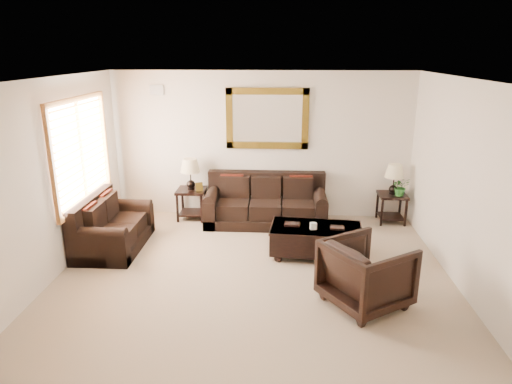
# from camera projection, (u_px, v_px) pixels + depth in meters

# --- Properties ---
(room) EXTENTS (5.51, 5.01, 2.71)m
(room) POSITION_uv_depth(u_px,v_px,m) (253.00, 183.00, 6.06)
(room) COLOR gray
(room) RESTS_ON ground
(window) EXTENTS (0.07, 1.96, 1.66)m
(window) POSITION_uv_depth(u_px,v_px,m) (82.00, 151.00, 7.00)
(window) COLOR white
(window) RESTS_ON room
(mirror) EXTENTS (1.50, 0.06, 1.10)m
(mirror) POSITION_uv_depth(u_px,v_px,m) (267.00, 119.00, 8.26)
(mirror) COLOR #45310D
(mirror) RESTS_ON room
(air_vent) EXTENTS (0.25, 0.02, 0.18)m
(air_vent) POSITION_uv_depth(u_px,v_px,m) (157.00, 90.00, 8.23)
(air_vent) COLOR #999999
(air_vent) RESTS_ON room
(sofa) EXTENTS (2.17, 0.94, 0.89)m
(sofa) POSITION_uv_depth(u_px,v_px,m) (266.00, 206.00, 8.33)
(sofa) COLOR black
(sofa) RESTS_ON room
(loveseat) EXTENTS (0.89, 1.51, 0.85)m
(loveseat) POSITION_uv_depth(u_px,v_px,m) (110.00, 229.00, 7.26)
(loveseat) COLOR black
(loveseat) RESTS_ON room
(end_table_left) EXTENTS (0.52, 0.52, 1.15)m
(end_table_left) POSITION_uv_depth(u_px,v_px,m) (191.00, 180.00, 8.40)
(end_table_left) COLOR black
(end_table_left) RESTS_ON room
(end_table_right) EXTENTS (0.50, 0.50, 1.09)m
(end_table_right) POSITION_uv_depth(u_px,v_px,m) (393.00, 185.00, 8.23)
(end_table_right) COLOR black
(end_table_right) RESTS_ON room
(coffee_table) EXTENTS (1.44, 0.86, 0.58)m
(coffee_table) POSITION_uv_depth(u_px,v_px,m) (316.00, 237.00, 6.99)
(coffee_table) COLOR black
(coffee_table) RESTS_ON room
(armchair) EXTENTS (1.19, 1.21, 0.92)m
(armchair) POSITION_uv_depth(u_px,v_px,m) (366.00, 271.00, 5.57)
(armchair) COLOR black
(armchair) RESTS_ON floor
(potted_plant) EXTENTS (0.34, 0.37, 0.26)m
(potted_plant) POSITION_uv_depth(u_px,v_px,m) (400.00, 189.00, 8.15)
(potted_plant) COLOR #1F561D
(potted_plant) RESTS_ON end_table_right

